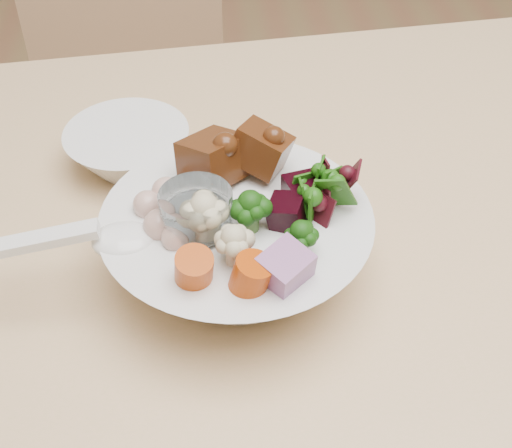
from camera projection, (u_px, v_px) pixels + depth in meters
name	position (u px, v px, depth m)	size (l,w,h in m)	color
dining_table	(431.00, 325.00, 0.75)	(1.82, 1.14, 0.82)	#D9AA80
chair_far	(138.00, 143.00, 1.44)	(0.41, 0.41, 0.83)	tan
food_bowl	(239.00, 240.00, 0.67)	(0.25, 0.25, 0.14)	white
soup_spoon	(101.00, 240.00, 0.62)	(0.16, 0.05, 0.03)	white
water_glass	(199.00, 245.00, 0.65)	(0.06, 0.06, 0.11)	white
side_bowl	(128.00, 149.00, 0.80)	(0.14, 0.14, 0.05)	white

